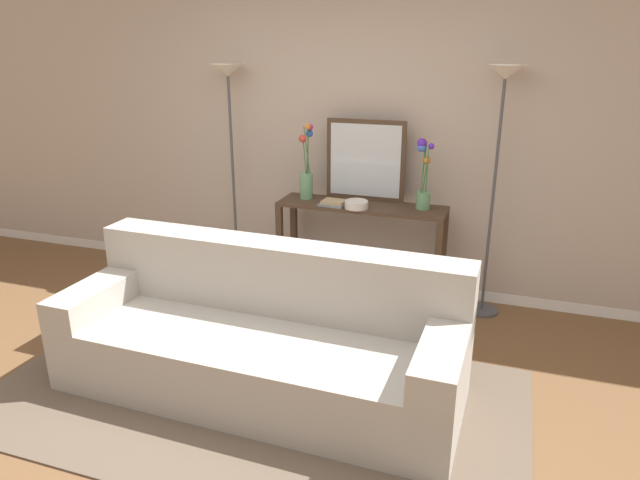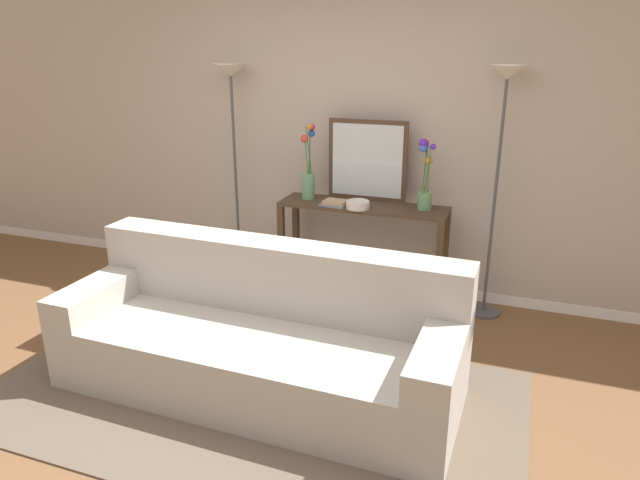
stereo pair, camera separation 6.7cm
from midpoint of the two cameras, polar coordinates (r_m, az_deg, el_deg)
ground_plane at (r=3.57m, az=-8.11°, el=-16.92°), size 16.00×16.00×0.02m
back_wall at (r=4.95m, az=3.04°, el=10.48°), size 12.00×0.15×2.67m
area_rug at (r=3.69m, az=-6.31°, el=-15.28°), size 3.23×1.75×0.01m
couch at (r=3.65m, az=-5.33°, el=-9.96°), size 2.48×0.95×0.88m
console_table at (r=4.72m, az=4.61°, el=0.49°), size 1.36×0.37×0.83m
floor_lamp_left at (r=5.04m, az=-8.25°, el=12.24°), size 0.28×0.28×1.90m
floor_lamp_right at (r=4.45m, az=18.00°, el=10.85°), size 0.28×0.28×1.92m
wall_mirror at (r=4.72m, az=5.09°, el=7.82°), size 0.65×0.02×0.65m
vase_tall_flowers at (r=4.76m, az=-0.76°, el=6.55°), size 0.11×0.12×0.62m
vase_short_flowers at (r=4.53m, az=10.76°, el=6.18°), size 0.13×0.13×0.55m
fruit_bowl at (r=4.53m, az=4.18°, el=3.52°), size 0.19×0.19×0.06m
book_stack at (r=4.61m, az=1.89°, el=3.68°), size 0.22×0.17×0.04m
book_row_under_console at (r=5.00m, az=0.90°, el=-4.75°), size 0.47×0.17×0.12m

